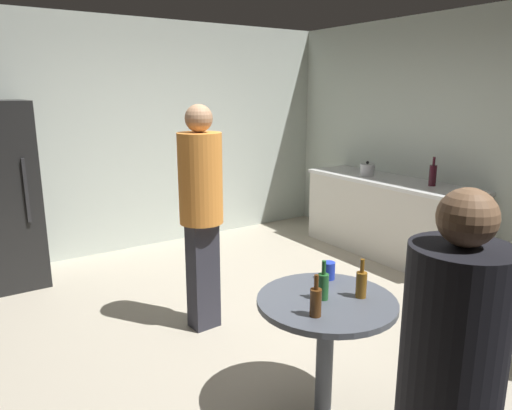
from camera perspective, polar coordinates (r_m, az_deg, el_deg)
The scene contains 13 objects.
ground_plane at distance 3.98m, azimuth 0.49°, elevation -15.54°, with size 5.20×5.20×0.10m, color #B2A893.
wall_back at distance 5.86m, azimuth -14.26°, elevation 7.93°, with size 5.32×0.06×2.70m, color beige.
wall_side_right at distance 5.44m, azimuth 24.24°, elevation 6.74°, with size 0.06×5.20×2.70m, color beige.
kitchen_counter at distance 5.73m, azimuth 15.53°, elevation -1.41°, with size 0.64×2.15×0.90m.
kettle at distance 5.79m, azimuth 13.22°, elevation 4.14°, with size 0.24×0.17×0.18m.
wine_bottle_on_counter at distance 5.36m, azimuth 20.47°, elevation 3.41°, with size 0.08×0.08×0.31m.
foreground_table at distance 2.83m, azimuth 8.42°, elevation -13.03°, with size 0.80×0.80×0.73m.
beer_bottle_amber at distance 2.80m, azimuth 12.54°, elevation -9.19°, with size 0.06×0.06×0.23m.
beer_bottle_brown at distance 2.55m, azimuth 7.18°, elevation -11.39°, with size 0.06×0.06×0.23m.
beer_bottle_green at distance 2.74m, azimuth 8.08°, elevation -9.53°, with size 0.06×0.06×0.23m.
plastic_cup_blue at distance 3.04m, azimuth 8.71°, elevation -7.79°, with size 0.08×0.08×0.11m, color blue.
person_in_black_shirt at distance 1.82m, azimuth 22.21°, elevation -19.09°, with size 0.38×0.38×1.60m.
person_in_orange_shirt at distance 3.69m, azimuth -6.62°, elevation 0.46°, with size 0.36×0.36×1.79m.
Camera 1 is at (-1.96, -2.87, 1.89)m, focal length 33.30 mm.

